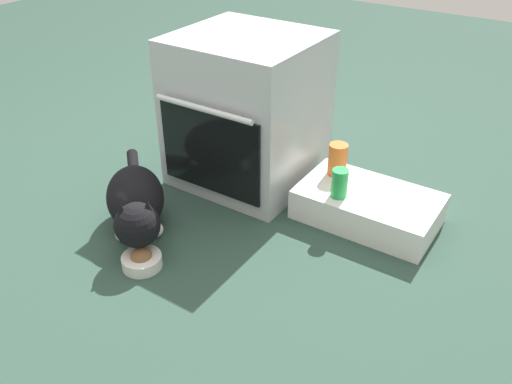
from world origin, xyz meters
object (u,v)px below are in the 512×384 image
Objects in this scene: pantry_cabinet at (368,206)px; cat at (136,203)px; sauce_jar at (338,159)px; food_bowl at (142,260)px; soda_can at (340,183)px; oven at (247,111)px.

pantry_cabinet is 0.94m from cat.
food_bowl is at bearing -116.03° from sauce_jar.
sauce_jar is at bearing 92.14° from cat.
pantry_cabinet is 0.18m from soda_can.
food_bowl is 0.82m from soda_can.
sauce_jar is at bearing 5.36° from oven.
food_bowl is (-0.57, -0.74, -0.04)m from pantry_cabinet.
oven is 0.55m from soda_can.
pantry_cabinet is (0.62, -0.03, -0.27)m from oven.
food_bowl is 1.06× the size of sauce_jar.
sauce_jar is 0.18m from soda_can.
cat is 0.81m from soda_can.
food_bowl is 1.24× the size of soda_can.
oven reaches higher than pantry_cabinet.
pantry_cabinet is 4.02× the size of sauce_jar.
pantry_cabinet reaches higher than food_bowl.
oven reaches higher than cat.
sauce_jar reaches higher than pantry_cabinet.
pantry_cabinet is at bearing -20.06° from sauce_jar.
cat reaches higher than food_bowl.
cat reaches higher than pantry_cabinet.
oven is at bearing -174.64° from sauce_jar.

